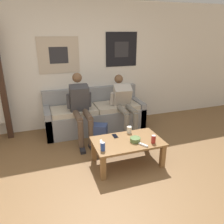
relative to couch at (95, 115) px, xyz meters
name	(u,v)px	position (x,y,z in m)	size (l,w,h in m)	color
ground_plane	(114,197)	(-0.29, -2.08, -0.30)	(18.00, 18.00, 0.00)	brown
wall_back	(75,67)	(-0.29, 0.37, 0.98)	(10.00, 0.07, 2.55)	white
couch	(95,115)	(0.00, 0.00, 0.00)	(2.03, 0.73, 0.83)	gray
coffee_table	(127,144)	(0.15, -1.43, 0.03)	(1.05, 0.64, 0.40)	olive
person_seated_adult	(81,106)	(-0.36, -0.39, 0.38)	(0.47, 0.88, 1.25)	brown
person_seated_teen	(124,102)	(0.51, -0.34, 0.34)	(0.47, 0.96, 1.14)	gray
backpack	(99,136)	(-0.13, -0.76, -0.10)	(0.35, 0.32, 0.42)	navy
ceramic_bowl	(135,139)	(0.24, -1.49, 0.13)	(0.16, 0.16, 0.07)	#607F47
pillar_candle	(129,130)	(0.28, -1.18, 0.15)	(0.08, 0.08, 0.12)	silver
drink_can_blue	(102,147)	(-0.30, -1.59, 0.16)	(0.07, 0.07, 0.12)	#28479E
drink_can_red	(153,139)	(0.48, -1.62, 0.16)	(0.07, 0.07, 0.12)	maroon
game_controller_near_left	(143,145)	(0.30, -1.65, 0.11)	(0.10, 0.14, 0.03)	white
game_controller_near_right	(101,142)	(-0.26, -1.38, 0.11)	(0.07, 0.15, 0.03)	white
cell_phone	(115,136)	(0.01, -1.23, 0.10)	(0.07, 0.14, 0.01)	black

